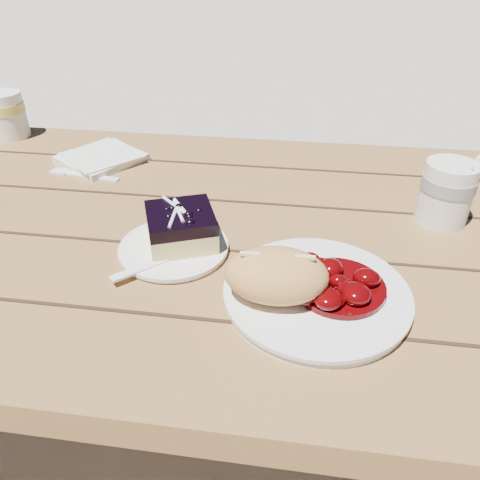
# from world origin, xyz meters

# --- Properties ---
(ground) EXTENTS (60.00, 60.00, 0.00)m
(ground) POSITION_xyz_m (0.00, 0.00, 0.00)
(ground) COLOR #ABA59A
(ground) RESTS_ON ground
(picnic_table) EXTENTS (2.00, 1.55, 0.75)m
(picnic_table) POSITION_xyz_m (0.00, -0.00, 0.59)
(picnic_table) COLOR brown
(picnic_table) RESTS_ON ground
(main_plate) EXTENTS (0.25, 0.25, 0.02)m
(main_plate) POSITION_xyz_m (0.19, -0.18, 0.76)
(main_plate) COLOR white
(main_plate) RESTS_ON picnic_table
(goulash_stew) EXTENTS (0.12, 0.12, 0.04)m
(goulash_stew) POSITION_xyz_m (0.22, -0.17, 0.79)
(goulash_stew) COLOR #520204
(goulash_stew) RESTS_ON main_plate
(bread_roll) EXTENTS (0.14, 0.10, 0.07)m
(bread_roll) POSITION_xyz_m (0.13, -0.20, 0.80)
(bread_roll) COLOR tan
(bread_roll) RESTS_ON main_plate
(dessert_plate) EXTENTS (0.17, 0.17, 0.01)m
(dessert_plate) POSITION_xyz_m (-0.04, -0.09, 0.76)
(dessert_plate) COLOR white
(dessert_plate) RESTS_ON picnic_table
(blueberry_cake) EXTENTS (0.13, 0.13, 0.06)m
(blueberry_cake) POSITION_xyz_m (-0.03, -0.08, 0.79)
(blueberry_cake) COLOR #DBCA77
(blueberry_cake) RESTS_ON dessert_plate
(fork_dessert) EXTENTS (0.13, 0.13, 0.00)m
(fork_dessert) POSITION_xyz_m (-0.06, -0.15, 0.76)
(fork_dessert) COLOR white
(fork_dessert) RESTS_ON dessert_plate
(coffee_cup) EXTENTS (0.09, 0.09, 0.11)m
(coffee_cup) POSITION_xyz_m (0.40, 0.07, 0.80)
(coffee_cup) COLOR white
(coffee_cup) RESTS_ON picnic_table
(napkin_stack) EXTENTS (0.21, 0.21, 0.01)m
(napkin_stack) POSITION_xyz_m (-0.28, 0.22, 0.76)
(napkin_stack) COLOR white
(napkin_stack) RESTS_ON picnic_table
(fork_table) EXTENTS (0.16, 0.05, 0.00)m
(fork_table) POSITION_xyz_m (-0.27, 0.14, 0.75)
(fork_table) COLOR white
(fork_table) RESTS_ON picnic_table
(second_cup) EXTENTS (0.09, 0.09, 0.11)m
(second_cup) POSITION_xyz_m (-0.56, 0.33, 0.80)
(second_cup) COLOR white
(second_cup) RESTS_ON picnic_table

